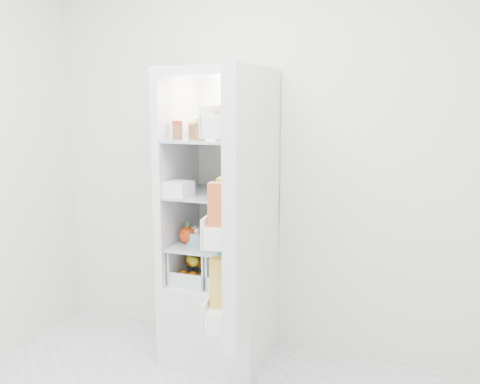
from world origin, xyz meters
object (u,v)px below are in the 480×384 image
at_px(red_cabbage, 234,228).
at_px(refrigerator, 223,253).
at_px(mushroom_bowl, 197,237).
at_px(fridge_door, 238,209).

bearing_deg(red_cabbage, refrigerator, 172.05).
distance_m(refrigerator, mushroom_bowl, 0.20).
relative_size(refrigerator, red_cabbage, 10.18).
distance_m(refrigerator, red_cabbage, 0.19).
relative_size(mushroom_bowl, fridge_door, 0.12).
bearing_deg(fridge_door, red_cabbage, 15.26).
bearing_deg(fridge_door, refrigerator, 20.68).
height_order(red_cabbage, fridge_door, fridge_door).
relative_size(red_cabbage, mushroom_bowl, 1.16).
xyz_separation_m(red_cabbage, fridge_door, (0.26, -0.62, 0.26)).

